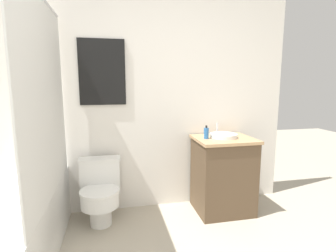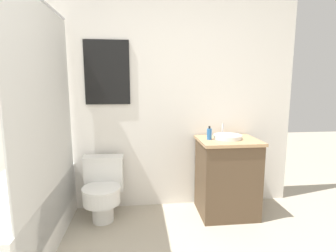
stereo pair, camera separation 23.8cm
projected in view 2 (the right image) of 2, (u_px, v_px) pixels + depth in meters
The scene contains 6 objects.
wall_back at pixel (132, 94), 2.77m from camera, with size 3.53×0.07×2.50m.
shower_area at pixel (16, 217), 2.09m from camera, with size 0.64×1.44×1.98m.
toilet at pixel (103, 188), 2.63m from camera, with size 0.41×0.48×0.62m.
vanity at pixel (227, 177), 2.72m from camera, with size 0.60×0.52×0.80m.
sink at pixel (227, 137), 2.68m from camera, with size 0.29×0.32×0.13m.
soap_bottle at pixel (209, 134), 2.63m from camera, with size 0.05×0.05×0.14m.
Camera 2 is at (0.06, -0.80, 1.36)m, focal length 28.00 mm.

